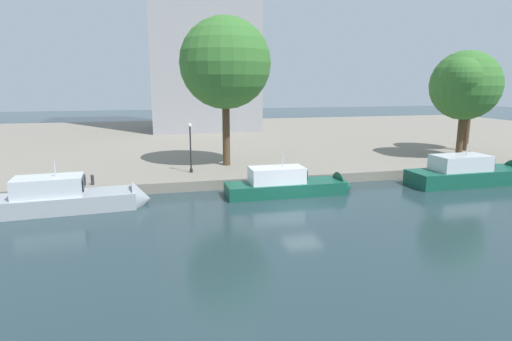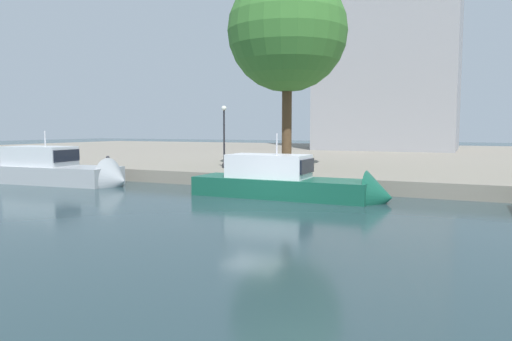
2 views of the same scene
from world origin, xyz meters
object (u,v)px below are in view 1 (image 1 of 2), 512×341
Objects in this scene: motor_yacht_0 at (72,200)px; mooring_bollard_1 at (463,161)px; tree_2 at (224,64)px; motor_yacht_1 at (293,187)px; tree_1 at (466,85)px; motor_yacht_2 at (473,176)px; mooring_bollard_0 at (92,179)px; tree_0 at (472,80)px; lamp_post at (190,146)px.

mooring_bollard_1 is (32.51, 3.36, 0.57)m from motor_yacht_0.
motor_yacht_0 is 0.79× the size of tree_2.
motor_yacht_1 is 0.94× the size of tree_1.
motor_yacht_0 is at bearing 179.08° from motor_yacht_2.
mooring_bollard_1 is at bearing -0.33° from mooring_bollard_0.
tree_2 is (-20.84, 5.65, 8.53)m from mooring_bollard_1.
tree_0 is 5.56m from tree_1.
mooring_bollard_0 is (-29.93, 3.49, 0.55)m from motor_yacht_2.
tree_1 is (26.66, 0.71, 4.92)m from lamp_post.
mooring_bollard_1 is (1.71, 3.30, 0.55)m from motor_yacht_2.
lamp_post is at bearing -178.47° from tree_1.
lamp_post is at bearing 173.08° from mooring_bollard_1.
motor_yacht_2 is 22.99m from tree_2.
lamp_post is (-24.18, 2.93, 1.78)m from mooring_bollard_1.
motor_yacht_0 is 1.05× the size of motor_yacht_1.
tree_2 reaches higher than tree_0.
motor_yacht_1 is 12.52× the size of mooring_bollard_1.
motor_yacht_0 reaches higher than mooring_bollard_1.
tree_0 reaches higher than lamp_post.
motor_yacht_1 is 0.99× the size of tree_0.
tree_1 reaches higher than lamp_post.
mooring_bollard_1 is 12.25m from tree_0.
motor_yacht_1 is 12.53× the size of mooring_bollard_0.
mooring_bollard_0 is 34.94m from tree_1.
tree_0 is (6.46, 7.49, 7.23)m from mooring_bollard_1.
motor_yacht_0 is 10.70m from lamp_post.
motor_yacht_2 is 15.61m from tree_0.
lamp_post is at bearing 163.46° from motor_yacht_2.
motor_yacht_0 is at bearing -168.68° from tree_1.
tree_2 reaches higher than mooring_bollard_1.
lamp_post is at bearing -140.84° from tree_2.
tree_2 reaches higher than lamp_post.
motor_yacht_2 is 1.10× the size of tree_0.
motor_yacht_1 is 13.12m from tree_2.
motor_yacht_1 is at bearing -12.42° from mooring_bollard_0.
lamp_post is (8.33, 6.30, 2.35)m from motor_yacht_0.
motor_yacht_0 is at bearing -178.79° from motor_yacht_1.
motor_yacht_2 reaches higher than mooring_bollard_1.
mooring_bollard_0 is 0.06× the size of tree_2.
motor_yacht_2 is at bearing -3.92° from motor_yacht_0.
motor_yacht_1 is at bearing -161.35° from tree_1.
tree_0 is (8.17, 10.80, 7.78)m from motor_yacht_2.
motor_yacht_2 is at bearing -25.07° from tree_2.
motor_yacht_1 is at bearing 177.84° from motor_yacht_2.
mooring_bollard_0 is at bearing -169.14° from tree_0.
tree_2 reaches higher than tree_1.
motor_yacht_2 reaches higher than motor_yacht_0.
tree_2 is at bearing -176.13° from tree_0.
motor_yacht_2 is 13.94× the size of mooring_bollard_0.
mooring_bollard_1 is 0.06× the size of tree_2.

